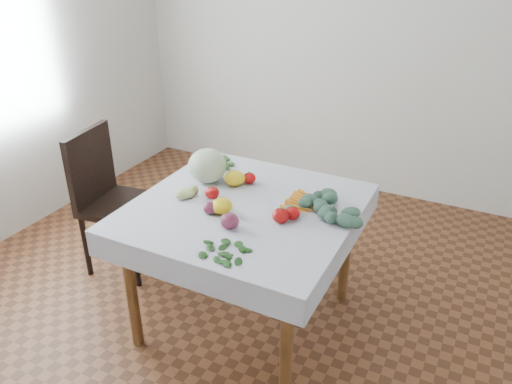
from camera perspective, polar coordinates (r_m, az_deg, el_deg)
ground at (r=3.02m, az=-1.14°, el=-14.25°), size 4.00×4.00×0.00m
back_wall at (r=4.19m, az=12.16°, el=17.64°), size 4.00×0.04×2.70m
table at (r=2.64m, az=-1.27°, el=-3.52°), size 1.00×1.00×0.75m
tablecloth at (r=2.59m, az=-1.30°, el=-1.63°), size 1.12×1.12×0.01m
chair at (r=3.34m, az=-16.54°, el=0.03°), size 0.48×0.48×0.95m
cabbage at (r=2.82m, az=-5.59°, el=3.01°), size 0.27×0.27×0.19m
tomato_a at (r=2.81m, az=-0.77°, el=1.60°), size 0.09×0.09×0.06m
tomato_b at (r=2.46m, az=4.16°, el=-2.44°), size 0.10×0.10×0.07m
tomato_c at (r=2.66m, az=-5.03°, el=-0.08°), size 0.10×0.10×0.07m
tomato_d at (r=2.43m, az=2.84°, el=-2.70°), size 0.10×0.10×0.07m
heirloom_back at (r=2.79m, az=-2.45°, el=1.60°), size 0.16×0.16×0.08m
heirloom_front at (r=2.51m, az=-3.96°, el=-1.61°), size 0.11×0.11×0.08m
onion_a at (r=2.51m, az=-5.21°, el=-1.81°), size 0.10×0.10×0.06m
onion_b at (r=2.38m, az=-3.02°, el=-3.32°), size 0.10×0.10×0.08m
tomatillo_cluster at (r=2.64m, az=-7.25°, el=-0.53°), size 0.13×0.13×0.05m
carrot_bunch at (r=2.60m, az=5.49°, el=-1.26°), size 0.18×0.25×0.03m
kale_bunch at (r=2.55m, az=8.23°, el=-1.75°), size 0.39×0.29×0.05m
basil_bunch at (r=2.22m, az=-3.73°, el=-6.72°), size 0.21×0.19×0.01m
dill_bunch at (r=3.07m, az=-4.59°, el=3.36°), size 0.23×0.16×0.02m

